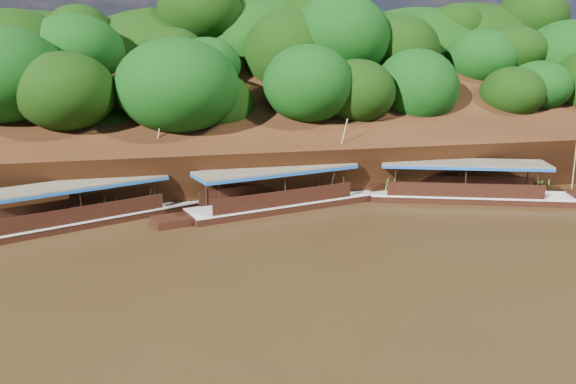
{
  "coord_description": "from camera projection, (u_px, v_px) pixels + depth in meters",
  "views": [
    {
      "loc": [
        -9.25,
        -25.49,
        9.84
      ],
      "look_at": [
        -1.53,
        7.0,
        1.42
      ],
      "focal_mm": 35.0,
      "sensor_mm": 36.0,
      "label": 1
    }
  ],
  "objects": [
    {
      "name": "boat_0",
      "position": [
        487.0,
        193.0,
        37.65
      ],
      "size": [
        16.22,
        7.51,
        7.34
      ],
      "rotation": [
        0.0,
        0.0,
        -0.34
      ],
      "color": "black",
      "rests_on": "ground"
    },
    {
      "name": "riverbank",
      "position": [
        264.0,
        144.0,
        49.5
      ],
      "size": [
        120.0,
        30.06,
        19.4
      ],
      "color": "black",
      "rests_on": "ground"
    },
    {
      "name": "ground",
      "position": [
        349.0,
        250.0,
        28.53
      ],
      "size": [
        160.0,
        160.0,
        0.0
      ],
      "primitive_type": "plane",
      "color": "black",
      "rests_on": "ground"
    },
    {
      "name": "reeds",
      "position": [
        248.0,
        193.0,
        36.4
      ],
      "size": [
        49.14,
        2.42,
        2.29
      ],
      "color": "#38711C",
      "rests_on": "ground"
    },
    {
      "name": "boat_1",
      "position": [
        299.0,
        197.0,
        36.46
      ],
      "size": [
        15.77,
        6.21,
        6.17
      ],
      "rotation": [
        0.0,
        0.0,
        0.26
      ],
      "color": "black",
      "rests_on": "ground"
    },
    {
      "name": "boat_2",
      "position": [
        105.0,
        211.0,
        33.39
      ],
      "size": [
        15.4,
        8.27,
        6.45
      ],
      "rotation": [
        0.0,
        0.0,
        0.41
      ],
      "color": "black",
      "rests_on": "ground"
    }
  ]
}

